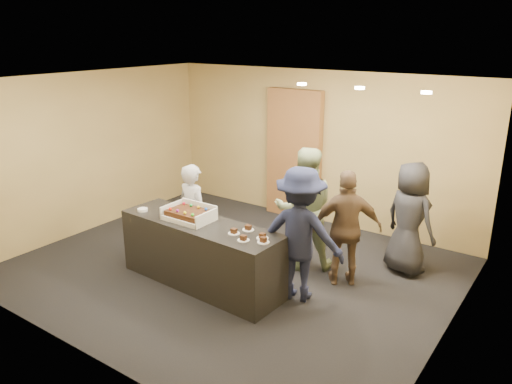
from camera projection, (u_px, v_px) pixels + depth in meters
room at (231, 181)px, 6.89m from camera, size 6.04×6.00×2.70m
serving_counter at (201, 253)px, 6.76m from camera, size 2.43×0.82×0.90m
storage_cabinet at (294, 155)px, 9.05m from camera, size 1.07×0.15×2.36m
cake_box at (190, 216)px, 6.73m from camera, size 0.65×0.45×0.19m
sheet_cake at (189, 213)px, 6.69m from camera, size 0.55×0.38×0.11m
plate_stack at (143, 210)px, 7.04m from camera, size 0.14×0.14×0.04m
slice_a at (234, 232)px, 6.25m from camera, size 0.15×0.15×0.07m
slice_b at (248, 228)px, 6.36m from camera, size 0.15×0.15×0.07m
slice_c at (243, 239)px, 6.04m from camera, size 0.15×0.15×0.07m
slice_d at (262, 237)px, 6.11m from camera, size 0.15×0.15×0.07m
slice_e at (263, 241)px, 5.99m from camera, size 0.15×0.15×0.07m
person_server_grey at (194, 215)px, 7.30m from camera, size 0.61×0.46×1.52m
person_sage_man at (305, 209)px, 7.14m from camera, size 1.10×1.05×1.80m
person_navy_man at (300, 234)px, 6.29m from camera, size 1.25×0.89×1.75m
person_brown_extra at (347, 228)px, 6.67m from camera, size 1.00×0.84×1.61m
person_dark_suit at (409, 218)px, 7.00m from camera, size 0.93×0.78×1.63m
ceiling_spotlights at (360, 88)px, 6.00m from camera, size 1.72×0.12×0.03m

